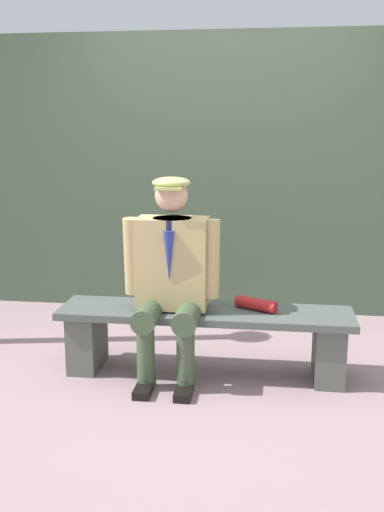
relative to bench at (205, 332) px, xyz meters
name	(u,v)px	position (x,y,z in m)	size (l,w,h in m)	color
ground_plane	(205,373)	(0.00, 0.00, -0.28)	(30.00, 30.00, 0.00)	gray
bench	(205,332)	(0.00, 0.00, 0.00)	(1.88, 0.42, 0.43)	#4E5653
seated_man	(171,272)	(0.21, 0.06, 0.41)	(0.61, 0.58, 1.28)	tan
rolled_magazine	(256,304)	(-0.32, -0.04, 0.19)	(0.08, 0.08, 0.28)	#B21E1E
stadium_wall	(225,175)	(0.00, -1.48, 0.88)	(12.00, 0.24, 2.33)	#445741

